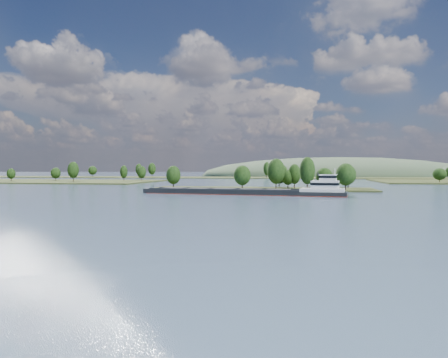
# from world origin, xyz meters

# --- Properties ---
(ground) EXTENTS (1800.00, 1800.00, 0.00)m
(ground) POSITION_xyz_m (0.00, 120.00, 0.00)
(ground) COLOR #384C62
(ground) RESTS_ON ground
(tree_island) EXTENTS (100.00, 30.00, 15.07)m
(tree_island) POSITION_xyz_m (7.40, 179.20, 4.02)
(tree_island) COLOR #293216
(tree_island) RESTS_ON ground
(back_shoreline) EXTENTS (900.00, 60.00, 15.74)m
(back_shoreline) POSITION_xyz_m (7.28, 399.78, 0.72)
(back_shoreline) COLOR #293216
(back_shoreline) RESTS_ON ground
(hill_west) EXTENTS (320.00, 160.00, 44.00)m
(hill_west) POSITION_xyz_m (60.00, 500.00, 0.00)
(hill_west) COLOR #374932
(hill_west) RESTS_ON ground
(cargo_barge) EXTENTS (76.80, 19.51, 10.32)m
(cargo_barge) POSITION_xyz_m (1.21, 142.32, 1.30)
(cargo_barge) COLOR black
(cargo_barge) RESTS_ON ground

